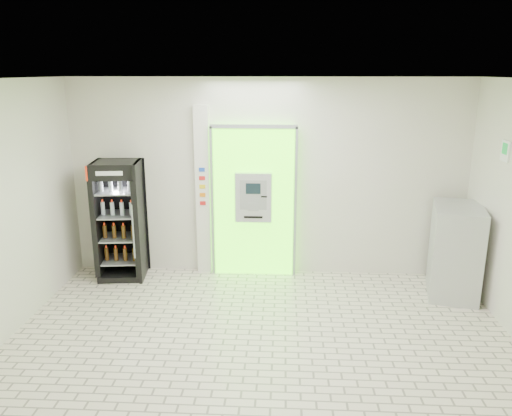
{
  "coord_description": "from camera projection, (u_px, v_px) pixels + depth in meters",
  "views": [
    {
      "loc": [
        0.23,
        -4.9,
        3.08
      ],
      "look_at": [
        -0.1,
        1.2,
        1.4
      ],
      "focal_mm": 35.0,
      "sensor_mm": 36.0,
      "label": 1
    }
  ],
  "objects": [
    {
      "name": "ground",
      "position": [
        259.0,
        357.0,
        5.55
      ],
      "size": [
        6.0,
        6.0,
        0.0
      ],
      "primitive_type": "plane",
      "color": "beige",
      "rests_on": "ground"
    },
    {
      "name": "room_shell",
      "position": [
        259.0,
        197.0,
        5.06
      ],
      "size": [
        6.0,
        6.0,
        6.0
      ],
      "color": "silver",
      "rests_on": "ground"
    },
    {
      "name": "atm_assembly",
      "position": [
        254.0,
        201.0,
        7.57
      ],
      "size": [
        1.3,
        0.24,
        2.33
      ],
      "color": "#51F614",
      "rests_on": "ground"
    },
    {
      "name": "pillar",
      "position": [
        203.0,
        191.0,
        7.61
      ],
      "size": [
        0.22,
        0.11,
        2.6
      ],
      "color": "silver",
      "rests_on": "ground"
    },
    {
      "name": "beverage_cooler",
      "position": [
        121.0,
        222.0,
        7.55
      ],
      "size": [
        0.74,
        0.69,
        1.8
      ],
      "rotation": [
        0.0,
        0.0,
        0.11
      ],
      "color": "black",
      "rests_on": "ground"
    },
    {
      "name": "steel_cabinet",
      "position": [
        455.0,
        251.0,
        7.0
      ],
      "size": [
        0.85,
        1.08,
        1.28
      ],
      "rotation": [
        0.0,
        0.0,
        -0.22
      ],
      "color": "#B4B6BC",
      "rests_on": "ground"
    },
    {
      "name": "exit_sign",
      "position": [
        505.0,
        151.0,
        6.18
      ],
      "size": [
        0.02,
        0.22,
        0.26
      ],
      "color": "white",
      "rests_on": "room_shell"
    }
  ]
}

